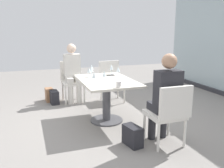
# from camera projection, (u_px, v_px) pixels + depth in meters

# --- Properties ---
(ground_plane) EXTENTS (12.00, 12.00, 0.00)m
(ground_plane) POSITION_uv_depth(u_px,v_px,m) (107.00, 121.00, 4.24)
(ground_plane) COLOR gray
(dining_table_main) EXTENTS (1.29, 0.86, 0.73)m
(dining_table_main) POSITION_uv_depth(u_px,v_px,m) (106.00, 90.00, 4.12)
(dining_table_main) COLOR silver
(dining_table_main) RESTS_ON ground_plane
(chair_side_end) EXTENTS (0.50, 0.46, 0.87)m
(chair_side_end) POSITION_uv_depth(u_px,v_px,m) (72.00, 79.00, 5.36)
(chair_side_end) COLOR silver
(chair_side_end) RESTS_ON ground_plane
(chair_far_right) EXTENTS (0.50, 0.46, 0.87)m
(chair_far_right) POSITION_uv_depth(u_px,v_px,m) (169.00, 111.00, 3.21)
(chair_far_right) COLOR silver
(chair_far_right) RESTS_ON ground_plane
(chair_far_left) EXTENTS (0.50, 0.46, 0.87)m
(chair_far_left) POSITION_uv_depth(u_px,v_px,m) (111.00, 78.00, 5.36)
(chair_far_left) COLOR silver
(chair_far_left) RESTS_ON ground_plane
(person_side_end) EXTENTS (0.39, 0.34, 1.26)m
(person_side_end) POSITION_uv_depth(u_px,v_px,m) (73.00, 70.00, 5.21)
(person_side_end) COLOR silver
(person_side_end) RESTS_ON ground_plane
(person_far_right) EXTENTS (0.39, 0.34, 1.26)m
(person_far_right) POSITION_uv_depth(u_px,v_px,m) (165.00, 95.00, 3.27)
(person_far_right) COLOR #28282D
(person_far_right) RESTS_ON ground_plane
(wine_glass_0) EXTENTS (0.07, 0.07, 0.18)m
(wine_glass_0) POSITION_uv_depth(u_px,v_px,m) (92.00, 67.00, 4.53)
(wine_glass_0) COLOR silver
(wine_glass_0) RESTS_ON dining_table_main
(wine_glass_1) EXTENTS (0.07, 0.07, 0.18)m
(wine_glass_1) POSITION_uv_depth(u_px,v_px,m) (94.00, 75.00, 3.75)
(wine_glass_1) COLOR silver
(wine_glass_1) RESTS_ON dining_table_main
(wine_glass_2) EXTENTS (0.07, 0.07, 0.18)m
(wine_glass_2) POSITION_uv_depth(u_px,v_px,m) (118.00, 69.00, 4.31)
(wine_glass_2) COLOR silver
(wine_glass_2) RESTS_ON dining_table_main
(wine_glass_3) EXTENTS (0.07, 0.07, 0.18)m
(wine_glass_3) POSITION_uv_depth(u_px,v_px,m) (104.00, 74.00, 3.87)
(wine_glass_3) COLOR silver
(wine_glass_3) RESTS_ON dining_table_main
(wine_glass_4) EXTENTS (0.07, 0.07, 0.18)m
(wine_glass_4) POSITION_uv_depth(u_px,v_px,m) (111.00, 67.00, 4.56)
(wine_glass_4) COLOR silver
(wine_glass_4) RESTS_ON dining_table_main
(wine_glass_5) EXTENTS (0.07, 0.07, 0.18)m
(wine_glass_5) POSITION_uv_depth(u_px,v_px,m) (89.00, 70.00, 4.23)
(wine_glass_5) COLOR silver
(wine_glass_5) RESTS_ON dining_table_main
(wine_glass_6) EXTENTS (0.07, 0.07, 0.18)m
(wine_glass_6) POSITION_uv_depth(u_px,v_px,m) (91.00, 69.00, 4.32)
(wine_glass_6) COLOR silver
(wine_glass_6) RESTS_ON dining_table_main
(coffee_cup) EXTENTS (0.08, 0.08, 0.09)m
(coffee_cup) POSITION_uv_depth(u_px,v_px,m) (119.00, 84.00, 3.54)
(coffee_cup) COLOR white
(coffee_cup) RESTS_ON dining_table_main
(cell_phone_on_table) EXTENTS (0.08, 0.15, 0.01)m
(cell_phone_on_table) POSITION_uv_depth(u_px,v_px,m) (111.00, 75.00, 4.47)
(cell_phone_on_table) COLOR black
(cell_phone_on_table) RESTS_ON dining_table_main
(handbag_0) EXTENTS (0.31, 0.18, 0.28)m
(handbag_0) POSITION_uv_depth(u_px,v_px,m) (49.00, 95.00, 5.39)
(handbag_0) COLOR #A3704C
(handbag_0) RESTS_ON ground_plane
(handbag_1) EXTENTS (0.33, 0.22, 0.28)m
(handbag_1) POSITION_uv_depth(u_px,v_px,m) (133.00, 136.00, 3.31)
(handbag_1) COLOR #232328
(handbag_1) RESTS_ON ground_plane
(handbag_2) EXTENTS (0.31, 0.19, 0.28)m
(handbag_2) POSITION_uv_depth(u_px,v_px,m) (54.00, 97.00, 5.19)
(handbag_2) COLOR #232328
(handbag_2) RESTS_ON ground_plane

